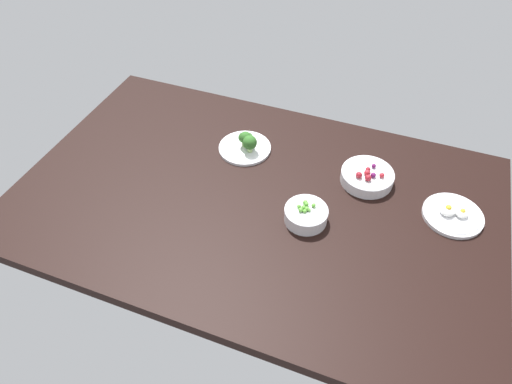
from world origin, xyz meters
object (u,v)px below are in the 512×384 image
at_px(bowl_berries, 367,176).
at_px(plate_broccoli, 246,145).
at_px(bowl_peas, 306,214).
at_px(plate_eggs, 453,214).

distance_m(bowl_berries, plate_broccoli, 0.44).
height_order(bowl_peas, plate_broccoli, plate_broccoli).
relative_size(plate_eggs, bowl_berries, 1.05).
bearing_deg(plate_broccoli, bowl_berries, 179.15).
bearing_deg(plate_eggs, bowl_peas, 22.56).
relative_size(bowl_peas, plate_broccoli, 0.72).
distance_m(plate_eggs, bowl_berries, 0.29).
distance_m(plate_eggs, bowl_peas, 0.46).
distance_m(bowl_peas, plate_broccoli, 0.39).
relative_size(plate_eggs, plate_broccoli, 0.98).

